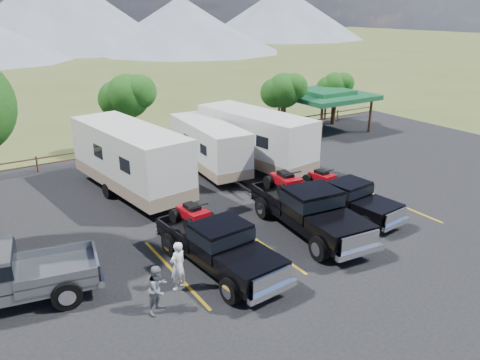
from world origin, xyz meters
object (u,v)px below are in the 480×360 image
pavilion (325,95)px  person_b (158,289)px  trailer_right (255,139)px  person_a (178,266)px  rig_right (345,196)px  trailer_center (209,147)px  trailer_left (130,160)px  rig_center (308,208)px  rig_left (217,243)px

pavilion → person_b: bearing=-143.9°
trailer_right → person_a: (-9.47, -9.21, -0.89)m
rig_right → trailer_center: (-2.41, 8.62, 0.64)m
trailer_left → person_a: 9.46m
trailer_right → person_b: 14.58m
rig_center → rig_right: (2.61, 0.42, -0.19)m
rig_left → trailer_left: bearing=85.6°
rig_left → trailer_right: 11.57m
rig_center → rig_right: size_ratio=1.22×
rig_right → pavilion: bearing=45.9°
trailer_right → rig_center: bearing=-116.9°
trailer_right → pavilion: bearing=18.5°
rig_left → trailer_right: trailer_right is taller
rig_left → trailer_center: 10.79m
trailer_right → rig_right: bearing=-99.4°
rig_center → rig_right: rig_center is taller
trailer_center → trailer_left: bearing=-165.9°
trailer_right → trailer_left: bearing=172.1°
trailer_right → person_b: size_ratio=6.10×
trailer_left → person_b: trailer_left is taller
person_a → person_b: person_a is taller
rig_right → rig_center: bearing=-176.3°
rig_right → person_b: 10.57m
pavilion → person_b: 25.30m
trailer_left → trailer_right: bearing=-7.6°
rig_center → trailer_left: 9.53m
rig_left → person_a: 1.93m
rig_right → rig_left: bearing=-178.2°
rig_left → trailer_left: 8.74m
pavilion → trailer_center: (-12.47, -3.96, -1.21)m
rig_left → person_b: rig_left is taller
trailer_right → person_a: bearing=-143.5°
rig_center → trailer_right: 8.66m
trailer_left → person_a: size_ratio=5.73×
rig_left → person_b: (-2.93, -1.35, -0.19)m
pavilion → rig_right: size_ratio=1.09×
pavilion → rig_left: bearing=-142.3°
rig_center → rig_left: bearing=-168.2°
pavilion → rig_left: (-17.46, -13.51, -1.75)m
rig_right → trailer_right: size_ratio=0.58×
pavilion → trailer_center: 13.14m
rig_center → person_a: rig_center is taller
rig_center → person_b: size_ratio=4.28×
rig_left → rig_right: size_ratio=1.11×
pavilion → trailer_right: (-9.84, -4.84, -0.96)m
rig_left → trailer_right: size_ratio=0.64×
rig_right → trailer_left: size_ratio=0.56×
rig_center → trailer_center: trailer_center is taller
trailer_center → person_a: size_ratio=4.73×
trailer_left → trailer_right: size_ratio=1.04×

